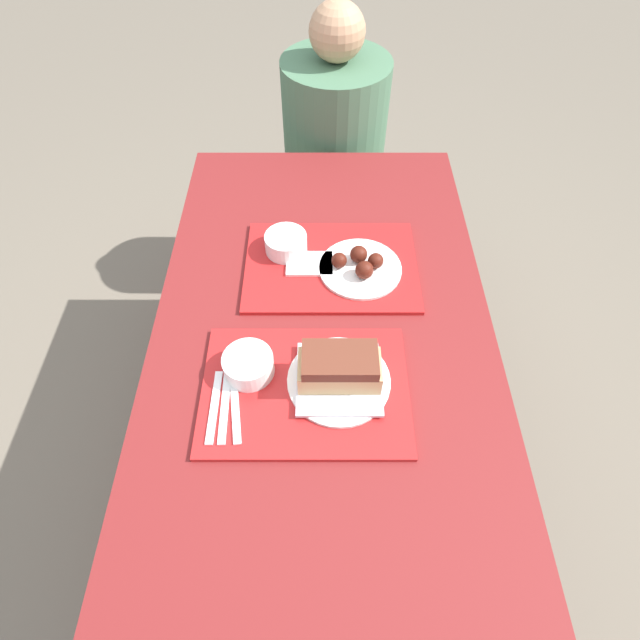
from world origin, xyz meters
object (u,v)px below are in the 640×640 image
object	(u,v)px
tray_far	(332,266)
brisket_sandwich_plate	(340,372)
person_seated_across	(336,124)
tray_near	(306,390)
bowl_coleslaw_far	(287,242)
wings_plate_far	(361,265)
bowl_coleslaw_near	(249,364)

from	to	relation	value
tray_far	brisket_sandwich_plate	size ratio (longest dim) A/B	1.99
person_seated_across	brisket_sandwich_plate	bearing A→B (deg)	-90.64
tray_near	bowl_coleslaw_far	size ratio (longest dim) A/B	4.04
bowl_coleslaw_far	wings_plate_far	world-z (taller)	wings_plate_far
brisket_sandwich_plate	bowl_coleslaw_near	bearing A→B (deg)	172.31
tray_far	wings_plate_far	distance (m)	0.08
brisket_sandwich_plate	bowl_coleslaw_far	bearing A→B (deg)	107.86
tray_near	brisket_sandwich_plate	world-z (taller)	brisket_sandwich_plate
tray_near	bowl_coleslaw_far	world-z (taller)	bowl_coleslaw_far
tray_near	bowl_coleslaw_near	distance (m)	0.14
bowl_coleslaw_near	brisket_sandwich_plate	bearing A→B (deg)	-7.69
brisket_sandwich_plate	wings_plate_far	xyz separation A→B (m)	(0.06, 0.33, -0.02)
tray_far	bowl_coleslaw_near	distance (m)	0.38
bowl_coleslaw_far	bowl_coleslaw_near	bearing A→B (deg)	-99.87
bowl_coleslaw_far	wings_plate_far	xyz separation A→B (m)	(0.19, -0.07, -0.01)
bowl_coleslaw_far	tray_far	bearing A→B (deg)	-24.15
bowl_coleslaw_near	wings_plate_far	world-z (taller)	wings_plate_far
bowl_coleslaw_far	person_seated_across	distance (m)	0.70
bowl_coleslaw_near	wings_plate_far	bearing A→B (deg)	49.94
brisket_sandwich_plate	bowl_coleslaw_far	xyz separation A→B (m)	(-0.13, 0.40, -0.01)
tray_far	bowl_coleslaw_near	world-z (taller)	bowl_coleslaw_near
tray_far	brisket_sandwich_plate	distance (m)	0.35
brisket_sandwich_plate	wings_plate_far	size ratio (longest dim) A/B	1.05
tray_near	brisket_sandwich_plate	distance (m)	0.09
brisket_sandwich_plate	person_seated_across	bearing A→B (deg)	89.36
wings_plate_far	tray_near	bearing A→B (deg)	-110.99
tray_far	bowl_coleslaw_far	xyz separation A→B (m)	(-0.12, 0.05, 0.03)
brisket_sandwich_plate	person_seated_across	world-z (taller)	person_seated_across
bowl_coleslaw_far	brisket_sandwich_plate	bearing A→B (deg)	-72.14
tray_near	bowl_coleslaw_far	bearing A→B (deg)	97.79
wings_plate_far	bowl_coleslaw_near	bearing A→B (deg)	-130.06
bowl_coleslaw_near	person_seated_across	bearing A→B (deg)	78.88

